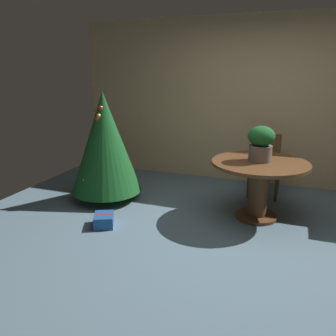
# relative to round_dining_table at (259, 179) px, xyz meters

# --- Properties ---
(ground_plane) EXTENTS (6.60, 6.60, 0.00)m
(ground_plane) POSITION_rel_round_dining_table_xyz_m (-0.18, -0.71, -0.51)
(ground_plane) COLOR slate
(back_wall_panel) EXTENTS (6.00, 0.10, 2.60)m
(back_wall_panel) POSITION_rel_round_dining_table_xyz_m (-0.18, 1.49, 0.79)
(back_wall_panel) COLOR tan
(back_wall_panel) RESTS_ON ground_plane
(round_dining_table) EXTENTS (1.16, 1.16, 0.73)m
(round_dining_table) POSITION_rel_round_dining_table_xyz_m (0.00, 0.00, 0.00)
(round_dining_table) COLOR brown
(round_dining_table) RESTS_ON ground_plane
(flower_vase) EXTENTS (0.32, 0.32, 0.43)m
(flower_vase) POSITION_rel_round_dining_table_xyz_m (-0.02, 0.03, 0.45)
(flower_vase) COLOR #665B51
(flower_vase) RESTS_ON round_dining_table
(wooden_chair_far) EXTENTS (0.43, 0.44, 0.89)m
(wooden_chair_far) POSITION_rel_round_dining_table_xyz_m (0.00, 0.91, -0.01)
(wooden_chair_far) COLOR brown
(wooden_chair_far) RESTS_ON ground_plane
(holiday_tree) EXTENTS (0.97, 0.97, 1.52)m
(holiday_tree) POSITION_rel_round_dining_table_xyz_m (-2.08, -0.08, 0.31)
(holiday_tree) COLOR brown
(holiday_tree) RESTS_ON ground_plane
(gift_box_blue) EXTENTS (0.32, 0.35, 0.14)m
(gift_box_blue) POSITION_rel_round_dining_table_xyz_m (-1.67, -0.87, -0.44)
(gift_box_blue) COLOR #1E569E
(gift_box_blue) RESTS_ON ground_plane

